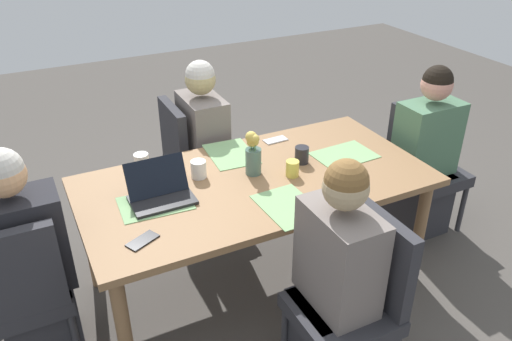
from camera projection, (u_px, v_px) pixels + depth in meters
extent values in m
plane|color=#4C4742|center=(256.00, 280.00, 3.22)|extent=(10.00, 10.00, 0.00)
cube|color=olive|center=(256.00, 181.00, 2.87)|extent=(1.93, 0.98, 0.04)
cylinder|color=olive|center=(124.00, 333.00, 2.39)|extent=(0.07, 0.07, 0.70)
cylinder|color=olive|center=(419.00, 232.00, 3.08)|extent=(0.07, 0.07, 0.70)
cylinder|color=olive|center=(90.00, 238.00, 3.03)|extent=(0.07, 0.07, 0.70)
cylinder|color=olive|center=(341.00, 172.00, 3.72)|extent=(0.07, 0.07, 0.70)
cube|color=#2D2D33|center=(427.00, 175.00, 3.56)|extent=(0.44, 0.44, 0.08)
cube|color=#2D2D33|center=(414.00, 129.00, 3.58)|extent=(0.42, 0.06, 0.45)
cylinder|color=#333338|center=(462.00, 209.00, 3.59)|extent=(0.04, 0.04, 0.37)
cylinder|color=#333338|center=(420.00, 223.00, 3.45)|extent=(0.04, 0.04, 0.37)
cylinder|color=#333338|center=(424.00, 184.00, 3.89)|extent=(0.04, 0.04, 0.37)
cylinder|color=#333338|center=(384.00, 196.00, 3.74)|extent=(0.04, 0.04, 0.37)
cube|color=#2D2D33|center=(416.00, 199.00, 3.63)|extent=(0.34, 0.36, 0.45)
cube|color=#4C7556|center=(427.00, 138.00, 3.39)|extent=(0.40, 0.24, 0.50)
sphere|color=tan|center=(437.00, 85.00, 3.21)|extent=(0.20, 0.20, 0.20)
sphere|color=black|center=(438.00, 80.00, 3.20)|extent=(0.19, 0.19, 0.19)
cube|color=#2D2D33|center=(341.00, 314.00, 2.41)|extent=(0.44, 0.44, 0.08)
cube|color=#2D2D33|center=(380.00, 258.00, 2.36)|extent=(0.06, 0.42, 0.45)
cylinder|color=#333338|center=(285.00, 334.00, 2.60)|extent=(0.04, 0.04, 0.37)
cylinder|color=#333338|center=(347.00, 310.00, 2.74)|extent=(0.04, 0.04, 0.37)
cube|color=#2D2D33|center=(331.00, 333.00, 2.55)|extent=(0.36, 0.34, 0.45)
cube|color=slate|center=(339.00, 258.00, 2.32)|extent=(0.24, 0.40, 0.50)
sphere|color=tan|center=(346.00, 187.00, 2.14)|extent=(0.20, 0.20, 0.20)
sphere|color=brown|center=(346.00, 181.00, 2.12)|extent=(0.19, 0.19, 0.19)
cube|color=#2D2D33|center=(202.00, 166.00, 3.67)|extent=(0.44, 0.44, 0.08)
cube|color=#2D2D33|center=(174.00, 137.00, 3.47)|extent=(0.06, 0.42, 0.45)
cylinder|color=#333338|center=(218.00, 175.00, 4.00)|extent=(0.04, 0.04, 0.37)
cylinder|color=#333338|center=(238.00, 199.00, 3.71)|extent=(0.04, 0.04, 0.37)
cylinder|color=#333338|center=(171.00, 187.00, 3.85)|extent=(0.04, 0.04, 0.37)
cylinder|color=#333338|center=(188.00, 212.00, 3.56)|extent=(0.04, 0.04, 0.37)
cube|color=#2D2D33|center=(207.00, 192.00, 3.71)|extent=(0.36, 0.34, 0.45)
cube|color=slate|center=(203.00, 132.00, 3.48)|extent=(0.24, 0.40, 0.50)
sphere|color=tan|center=(200.00, 79.00, 3.30)|extent=(0.20, 0.20, 0.20)
sphere|color=beige|center=(200.00, 75.00, 3.29)|extent=(0.19, 0.19, 0.19)
cube|color=#2D2D33|center=(22.00, 295.00, 2.52)|extent=(0.44, 0.44, 0.08)
cube|color=#2D2D33|center=(12.00, 276.00, 2.25)|extent=(0.42, 0.06, 0.45)
cylinder|color=#333338|center=(64.00, 293.00, 2.86)|extent=(0.04, 0.04, 0.37)
cylinder|color=#333338|center=(76.00, 341.00, 2.56)|extent=(0.04, 0.04, 0.37)
cube|color=#2D2D33|center=(42.00, 318.00, 2.64)|extent=(0.34, 0.36, 0.45)
cube|color=#232328|center=(22.00, 244.00, 2.41)|extent=(0.40, 0.24, 0.50)
sphere|color=tan|center=(3.00, 175.00, 2.22)|extent=(0.20, 0.20, 0.20)
sphere|color=beige|center=(1.00, 169.00, 2.21)|extent=(0.19, 0.19, 0.19)
cylinder|color=#4C6B60|center=(253.00, 161.00, 2.88)|extent=(0.09, 0.09, 0.15)
sphere|color=gold|center=(254.00, 142.00, 2.82)|extent=(0.06, 0.06, 0.06)
cylinder|color=#477A3D|center=(254.00, 145.00, 2.83)|extent=(0.01, 0.01, 0.05)
sphere|color=gold|center=(251.00, 142.00, 2.83)|extent=(0.05, 0.05, 0.05)
cylinder|color=#477A3D|center=(251.00, 145.00, 2.84)|extent=(0.01, 0.01, 0.04)
sphere|color=gold|center=(252.00, 137.00, 2.80)|extent=(0.06, 0.06, 0.06)
cylinder|color=#477A3D|center=(252.00, 143.00, 2.82)|extent=(0.01, 0.01, 0.08)
sphere|color=gold|center=(255.00, 139.00, 2.78)|extent=(0.05, 0.05, 0.05)
cylinder|color=#477A3D|center=(255.00, 145.00, 2.80)|extent=(0.01, 0.01, 0.08)
cube|color=#7FAD70|center=(344.00, 155.00, 3.10)|extent=(0.37, 0.28, 0.00)
cube|color=#7FAD70|center=(288.00, 206.00, 2.61)|extent=(0.27, 0.37, 0.00)
cube|color=#7FAD70|center=(231.00, 154.00, 3.12)|extent=(0.29, 0.38, 0.00)
cube|color=#7FAD70|center=(155.00, 203.00, 2.64)|extent=(0.37, 0.28, 0.00)
cube|color=black|center=(162.00, 200.00, 2.65)|extent=(0.32, 0.22, 0.02)
cube|color=black|center=(156.00, 177.00, 2.65)|extent=(0.31, 0.09, 0.19)
cylinder|color=white|center=(142.00, 163.00, 2.91)|extent=(0.08, 0.08, 0.11)
cylinder|color=#232328|center=(302.00, 155.00, 3.00)|extent=(0.08, 0.08, 0.10)
cylinder|color=white|center=(199.00, 169.00, 2.85)|extent=(0.09, 0.09, 0.10)
cylinder|color=#DBC64C|center=(292.00, 168.00, 2.87)|extent=(0.07, 0.07, 0.09)
cube|color=black|center=(143.00, 241.00, 2.36)|extent=(0.17, 0.13, 0.01)
cube|color=silver|center=(275.00, 140.00, 3.28)|extent=(0.15, 0.08, 0.01)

